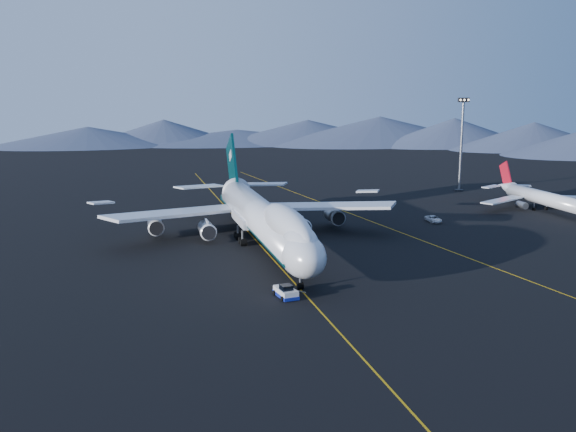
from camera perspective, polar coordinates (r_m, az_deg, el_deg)
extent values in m
plane|color=black|center=(121.52, -2.31, -2.80)|extent=(500.00, 500.00, 0.00)
cube|color=#C6900B|center=(121.51, -2.31, -2.80)|extent=(0.25, 220.00, 0.01)
cube|color=#C6900B|center=(139.91, 8.88, -1.03)|extent=(28.08, 198.09, 0.01)
cone|color=#414B64|center=(347.71, -17.36, 6.96)|extent=(100.00, 100.00, 12.00)
cone|color=#414B64|center=(353.49, -4.60, 7.50)|extent=(100.00, 100.00, 12.00)
cone|color=#414B64|center=(350.68, 8.15, 7.39)|extent=(100.00, 100.00, 12.00)
cone|color=#414B64|center=(339.40, 20.99, 6.62)|extent=(100.00, 100.00, 12.00)
cylinder|color=silver|center=(120.27, -2.33, -0.21)|extent=(6.50, 56.00, 6.50)
ellipsoid|color=silver|center=(93.82, 1.35, -3.54)|extent=(6.50, 10.40, 6.50)
ellipsoid|color=silver|center=(102.14, -0.11, -0.86)|extent=(5.13, 25.16, 5.85)
cube|color=black|center=(91.66, 1.70, -3.13)|extent=(3.60, 1.61, 1.29)
cone|color=silver|center=(152.03, -5.00, 2.50)|extent=(6.50, 12.00, 6.50)
cube|color=#032D31|center=(121.41, -2.43, -0.54)|extent=(6.24, 60.00, 1.10)
cube|color=silver|center=(125.76, -2.86, -0.22)|extent=(7.50, 13.00, 1.60)
cube|color=silver|center=(129.41, -9.71, 0.28)|extent=(30.62, 23.28, 2.83)
cube|color=silver|center=(134.91, 2.65, 0.88)|extent=(30.62, 23.28, 2.83)
cylinder|color=slate|center=(126.59, -7.25, -1.19)|extent=(2.90, 5.50, 2.90)
cylinder|color=slate|center=(132.12, -11.71, -0.81)|extent=(2.90, 5.50, 2.90)
cylinder|color=slate|center=(130.30, 1.06, -0.74)|extent=(2.90, 5.50, 2.90)
cylinder|color=slate|center=(139.15, 4.10, 0.02)|extent=(2.90, 5.50, 2.90)
cube|color=#032D31|center=(150.36, -4.97, 4.33)|extent=(0.55, 14.11, 15.94)
cube|color=silver|center=(152.38, -7.88, 2.61)|extent=(12.39, 9.47, 0.98)
cube|color=silver|center=(154.83, -2.36, 2.85)|extent=(12.39, 9.47, 0.98)
cylinder|color=black|center=(96.62, 1.09, -6.21)|extent=(0.90, 1.10, 1.10)
cube|color=silver|center=(93.05, -0.19, -6.78)|extent=(2.85, 4.72, 1.11)
cube|color=navy|center=(93.18, -0.19, -7.01)|extent=(2.98, 4.93, 0.50)
cube|color=black|center=(92.81, -0.20, -6.30)|extent=(1.84, 1.84, 0.91)
cylinder|color=silver|center=(167.81, 21.92, 1.45)|extent=(3.37, 28.40, 3.37)
cone|color=silver|center=(181.37, 18.78, 2.47)|extent=(3.37, 6.21, 3.37)
cube|color=silver|center=(166.46, 18.54, 1.36)|extent=(14.90, 10.06, 0.31)
cube|color=silver|center=(176.74, 23.37, 1.57)|extent=(14.90, 10.06, 0.31)
cylinder|color=slate|center=(167.04, 20.08, 0.92)|extent=(1.69, 3.11, 1.69)
cylinder|color=slate|center=(172.76, 22.74, 1.05)|extent=(1.69, 3.11, 1.69)
cube|color=#AD101F|center=(181.28, 18.77, 3.54)|extent=(0.31, 6.05, 7.15)
imported|color=silver|center=(147.55, 12.79, -0.26)|extent=(2.46, 5.12, 1.41)
cylinder|color=black|center=(193.88, 14.95, 2.23)|extent=(2.48, 2.48, 0.41)
cylinder|color=slate|center=(192.35, 15.14, 5.98)|extent=(0.72, 0.72, 25.88)
cube|color=black|center=(191.65, 15.35, 9.92)|extent=(3.31, 0.83, 1.24)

